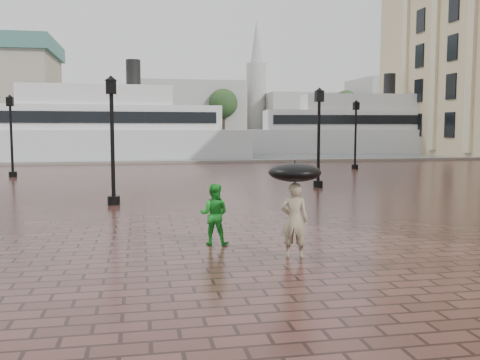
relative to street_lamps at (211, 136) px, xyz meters
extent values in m
plane|color=#391F1A|center=(1.50, -17.50, -2.33)|extent=(300.00, 300.00, 0.00)
plane|color=#434B52|center=(1.50, 74.50, -2.33)|extent=(240.00, 240.00, 0.00)
cube|color=slate|center=(1.50, 14.50, -2.33)|extent=(80.00, 0.60, 0.30)
cube|color=#4C4C47|center=(1.50, 142.50, -1.33)|extent=(300.00, 60.00, 2.00)
cube|color=#9F9C96|center=(11.50, 132.50, 6.67)|extent=(30.00, 22.00, 14.00)
cube|color=#9F9C96|center=(46.50, 132.50, 5.17)|extent=(25.00, 22.00, 11.00)
cube|color=#9F9C96|center=(81.50, 132.50, 7.67)|extent=(35.00, 22.00, 16.00)
cylinder|color=#9F9C96|center=(31.50, 132.50, 9.67)|extent=(6.00, 6.00, 20.00)
cone|color=#9F9C96|center=(31.50, 132.50, 23.67)|extent=(5.00, 5.00, 18.00)
cylinder|color=#2D2119|center=(-16.50, 120.50, 1.67)|extent=(1.00, 1.00, 8.00)
sphere|color=#213C1B|center=(-16.50, 120.50, 7.17)|extent=(8.00, 8.00, 8.00)
cylinder|color=#2D2119|center=(19.50, 120.50, 1.67)|extent=(1.00, 1.00, 8.00)
sphere|color=#213C1B|center=(19.50, 120.50, 7.17)|extent=(8.00, 8.00, 8.00)
cylinder|color=#2D2119|center=(55.50, 120.50, 1.67)|extent=(1.00, 1.00, 8.00)
sphere|color=#213C1B|center=(55.50, 120.50, 7.17)|extent=(8.00, 8.00, 8.00)
cylinder|color=#2D2119|center=(91.50, 120.50, 1.67)|extent=(1.00, 1.00, 8.00)
sphere|color=#213C1B|center=(91.50, 120.50, 7.17)|extent=(8.00, 8.00, 8.00)
cylinder|color=black|center=(-4.50, -7.50, -2.18)|extent=(0.44, 0.44, 0.30)
cylinder|color=black|center=(-4.50, -7.50, -0.33)|extent=(0.14, 0.14, 4.00)
cube|color=black|center=(-4.50, -7.50, 1.82)|extent=(0.35, 0.35, 0.50)
sphere|color=beige|center=(-4.50, -7.50, 1.82)|extent=(0.28, 0.28, 0.28)
cylinder|color=black|center=(4.50, -3.50, -2.18)|extent=(0.44, 0.44, 0.30)
cylinder|color=black|center=(4.50, -3.50, -0.33)|extent=(0.14, 0.14, 4.00)
cube|color=black|center=(4.50, -3.50, 1.82)|extent=(0.35, 0.35, 0.50)
sphere|color=beige|center=(4.50, -3.50, 1.82)|extent=(0.28, 0.28, 0.28)
cylinder|color=black|center=(-10.50, 4.50, -2.18)|extent=(0.44, 0.44, 0.30)
cylinder|color=black|center=(-10.50, 4.50, -0.33)|extent=(0.14, 0.14, 4.00)
cube|color=black|center=(-10.50, 4.50, 1.82)|extent=(0.35, 0.35, 0.50)
sphere|color=beige|center=(-10.50, 4.50, 1.82)|extent=(0.28, 0.28, 0.28)
cylinder|color=black|center=(10.50, 6.50, -2.18)|extent=(0.44, 0.44, 0.30)
cylinder|color=black|center=(10.50, 6.50, -0.33)|extent=(0.14, 0.14, 4.00)
cube|color=black|center=(10.50, 6.50, 1.82)|extent=(0.35, 0.35, 0.50)
sphere|color=beige|center=(10.50, 6.50, 1.82)|extent=(0.28, 0.28, 0.28)
imported|color=gray|center=(-0.41, -16.23, -1.53)|extent=(0.68, 0.56, 1.59)
imported|color=green|center=(-1.88, -14.66, -1.61)|extent=(0.84, 0.75, 1.43)
cube|color=silver|center=(-7.14, 21.66, -1.05)|extent=(26.78, 7.74, 2.54)
cube|color=silver|center=(-7.14, 21.66, 1.28)|extent=(21.45, 6.62, 2.12)
cube|color=silver|center=(-7.14, 21.66, 3.18)|extent=(12.95, 5.54, 1.69)
cylinder|color=black|center=(-3.97, 21.82, 5.09)|extent=(1.27, 1.27, 2.54)
cube|color=black|center=(-6.99, 18.85, 1.28)|extent=(20.10, 1.16, 0.95)
cube|color=black|center=(-7.29, 24.46, 1.28)|extent=(20.10, 1.16, 0.95)
cube|color=silver|center=(20.39, 28.69, -1.06)|extent=(26.87, 9.56, 2.52)
cube|color=silver|center=(20.39, 28.69, 1.25)|extent=(21.55, 8.06, 2.10)
cube|color=silver|center=(20.39, 28.69, 3.14)|extent=(13.12, 6.38, 1.68)
cylinder|color=black|center=(23.52, 28.30, 5.03)|extent=(1.26, 1.26, 2.52)
cube|color=black|center=(20.04, 25.93, 1.25)|extent=(19.83, 2.61, 0.95)
cube|color=black|center=(20.74, 31.46, 1.25)|extent=(19.83, 2.61, 0.95)
cylinder|color=black|center=(-0.41, -16.23, -0.97)|extent=(0.02, 0.02, 0.95)
ellipsoid|color=black|center=(-0.41, -16.23, -0.52)|extent=(1.10, 1.10, 0.39)
camera|label=1|loc=(-3.57, -26.87, 0.40)|focal=40.00mm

